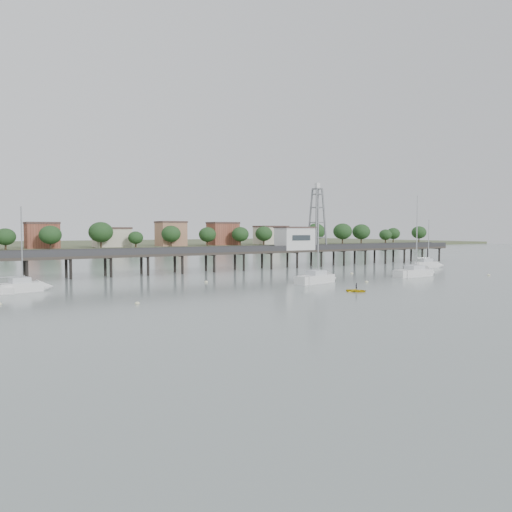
{
  "coord_description": "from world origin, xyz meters",
  "views": [
    {
      "loc": [
        -42.42,
        -31.87,
        8.56
      ],
      "look_at": [
        3.45,
        42.0,
        4.0
      ],
      "focal_mm": 35.0,
      "sensor_mm": 36.0,
      "label": 1
    }
  ],
  "objects_px": {
    "sailboat_e": "(431,265)",
    "yellow_dinghy": "(356,292)",
    "lattice_tower": "(317,219)",
    "sailboat_b": "(28,287)",
    "sailboat_d": "(420,272)",
    "sailboat_c": "(322,278)",
    "pier": "(194,254)"
  },
  "relations": [
    {
      "from": "sailboat_d",
      "to": "lattice_tower",
      "type": "bearing_deg",
      "value": 89.71
    },
    {
      "from": "sailboat_b",
      "to": "sailboat_d",
      "type": "bearing_deg",
      "value": -24.79
    },
    {
      "from": "pier",
      "to": "sailboat_d",
      "type": "bearing_deg",
      "value": -42.22
    },
    {
      "from": "sailboat_c",
      "to": "yellow_dinghy",
      "type": "height_order",
      "value": "sailboat_c"
    },
    {
      "from": "sailboat_e",
      "to": "sailboat_d",
      "type": "xyz_separation_m",
      "value": [
        -18.72,
        -12.78,
        -0.02
      ]
    },
    {
      "from": "lattice_tower",
      "to": "yellow_dinghy",
      "type": "bearing_deg",
      "value": -122.36
    },
    {
      "from": "pier",
      "to": "lattice_tower",
      "type": "height_order",
      "value": "lattice_tower"
    },
    {
      "from": "lattice_tower",
      "to": "yellow_dinghy",
      "type": "height_order",
      "value": "lattice_tower"
    },
    {
      "from": "sailboat_c",
      "to": "sailboat_e",
      "type": "bearing_deg",
      "value": 3.3
    },
    {
      "from": "pier",
      "to": "yellow_dinghy",
      "type": "xyz_separation_m",
      "value": [
        5.62,
        -40.86,
        -3.79
      ]
    },
    {
      "from": "lattice_tower",
      "to": "sailboat_b",
      "type": "bearing_deg",
      "value": -165.55
    },
    {
      "from": "pier",
      "to": "sailboat_c",
      "type": "relative_size",
      "value": 10.45
    },
    {
      "from": "sailboat_e",
      "to": "sailboat_c",
      "type": "height_order",
      "value": "sailboat_c"
    },
    {
      "from": "sailboat_e",
      "to": "sailboat_b",
      "type": "bearing_deg",
      "value": -158.68
    },
    {
      "from": "sailboat_e",
      "to": "sailboat_d",
      "type": "bearing_deg",
      "value": -124.33
    },
    {
      "from": "sailboat_e",
      "to": "yellow_dinghy",
      "type": "relative_size",
      "value": 4.11
    },
    {
      "from": "yellow_dinghy",
      "to": "sailboat_b",
      "type": "bearing_deg",
      "value": 110.36
    },
    {
      "from": "lattice_tower",
      "to": "sailboat_b",
      "type": "height_order",
      "value": "lattice_tower"
    },
    {
      "from": "yellow_dinghy",
      "to": "sailboat_c",
      "type": "bearing_deg",
      "value": 34.9
    },
    {
      "from": "lattice_tower",
      "to": "sailboat_e",
      "type": "relative_size",
      "value": 1.36
    },
    {
      "from": "sailboat_d",
      "to": "yellow_dinghy",
      "type": "height_order",
      "value": "sailboat_d"
    },
    {
      "from": "lattice_tower",
      "to": "sailboat_e",
      "type": "xyz_separation_m",
      "value": [
        19.65,
        -16.65,
        -10.45
      ]
    },
    {
      "from": "sailboat_b",
      "to": "sailboat_e",
      "type": "relative_size",
      "value": 1.09
    },
    {
      "from": "sailboat_e",
      "to": "yellow_dinghy",
      "type": "bearing_deg",
      "value": -130.66
    },
    {
      "from": "lattice_tower",
      "to": "sailboat_d",
      "type": "height_order",
      "value": "lattice_tower"
    },
    {
      "from": "pier",
      "to": "sailboat_b",
      "type": "relative_size",
      "value": 12.11
    },
    {
      "from": "pier",
      "to": "sailboat_b",
      "type": "xyz_separation_m",
      "value": [
        -32.98,
        -16.61,
        -3.15
      ]
    },
    {
      "from": "sailboat_d",
      "to": "sailboat_c",
      "type": "relative_size",
      "value": 1.1
    },
    {
      "from": "sailboat_c",
      "to": "yellow_dinghy",
      "type": "xyz_separation_m",
      "value": [
        -3.86,
        -12.18,
        -0.64
      ]
    },
    {
      "from": "sailboat_e",
      "to": "sailboat_c",
      "type": "relative_size",
      "value": 0.79
    },
    {
      "from": "sailboat_e",
      "to": "yellow_dinghy",
      "type": "height_order",
      "value": "sailboat_e"
    },
    {
      "from": "sailboat_d",
      "to": "yellow_dinghy",
      "type": "distance_m",
      "value": 29.16
    }
  ]
}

